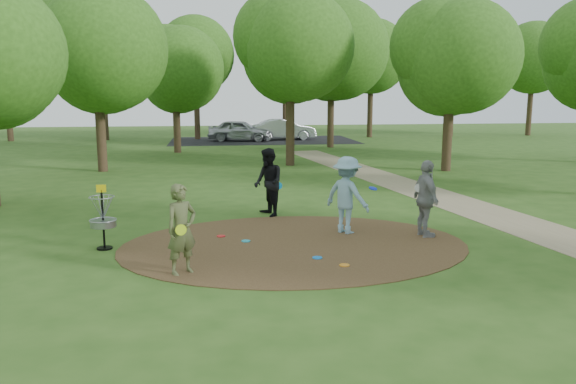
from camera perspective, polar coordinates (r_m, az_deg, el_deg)
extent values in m
plane|color=#2D5119|center=(13.62, 0.69, -5.44)|extent=(100.00, 100.00, 0.00)
cylinder|color=#47301C|center=(13.62, 0.69, -5.40)|extent=(8.40, 8.40, 0.02)
cube|color=#8C7A5B|center=(17.58, 21.13, -2.55)|extent=(7.55, 39.89, 0.01)
cube|color=black|center=(43.31, -2.56, 5.26)|extent=(14.00, 8.00, 0.01)
imported|color=#575E36|center=(11.51, -10.76, -3.76)|extent=(0.81, 0.75, 1.86)
cylinder|color=#D0F81B|center=(11.26, -10.82, -3.80)|extent=(0.22, 0.09, 0.22)
imported|color=#80AABF|center=(14.65, 6.01, -0.33)|extent=(1.41, 1.48, 2.02)
cylinder|color=#0D24E6|center=(14.78, 8.63, 0.36)|extent=(0.31, 0.31, 0.08)
imported|color=black|center=(16.63, -2.01, 0.98)|extent=(1.03, 1.17, 2.03)
cylinder|color=#0D9DE4|center=(16.72, -0.96, 0.64)|extent=(0.23, 0.10, 0.22)
imported|color=gray|center=(14.62, 13.84, -0.69)|extent=(0.58, 1.20, 1.98)
cylinder|color=silver|center=(14.56, 13.16, 0.39)|extent=(0.22, 0.07, 0.22)
cylinder|color=#18A5C1|center=(13.94, -4.30, -4.98)|extent=(0.22, 0.22, 0.02)
cylinder|color=#0E79EE|center=(12.56, 2.99, -6.68)|extent=(0.22, 0.22, 0.02)
cylinder|color=red|center=(14.47, -6.81, -4.46)|extent=(0.22, 0.22, 0.02)
imported|color=#AFB0B7|center=(42.71, -4.89, 6.25)|extent=(5.07, 2.99, 1.62)
imported|color=#ACB1B4|center=(43.67, -0.46, 6.37)|extent=(5.03, 2.19, 1.61)
cylinder|color=orange|center=(12.07, 5.75, -7.40)|extent=(0.22, 0.22, 0.02)
cylinder|color=black|center=(13.85, -18.27, -2.82)|extent=(0.05, 0.05, 1.35)
cylinder|color=black|center=(14.00, -18.12, -5.44)|extent=(0.36, 0.36, 0.04)
cylinder|color=gray|center=(13.86, -18.26, -3.04)|extent=(0.60, 0.60, 0.16)
torus|color=gray|center=(13.84, -18.28, -2.72)|extent=(0.63, 0.63, 0.03)
torus|color=gray|center=(13.74, -18.40, -0.48)|extent=(0.58, 0.58, 0.02)
cube|color=yellow|center=(13.70, -18.45, 0.34)|extent=(0.22, 0.02, 0.18)
cylinder|color=#332316|center=(27.51, -18.48, 5.94)|extent=(0.44, 0.44, 3.80)
sphere|color=#2C5516|center=(27.50, -18.89, 13.14)|extent=(5.67, 5.67, 5.67)
cylinder|color=#332316|center=(28.30, 0.22, 6.94)|extent=(0.44, 0.44, 4.18)
sphere|color=#2C5516|center=(28.33, 0.22, 14.16)|extent=(5.37, 5.37, 5.37)
cylinder|color=#332316|center=(27.33, 15.90, 5.85)|extent=(0.44, 0.44, 3.61)
sphere|color=#2C5516|center=(27.31, 16.24, 12.62)|extent=(5.18, 5.18, 5.18)
cylinder|color=#332316|center=(35.09, -11.23, 6.74)|extent=(0.44, 0.44, 3.42)
sphere|color=#2C5516|center=(35.06, -11.41, 11.81)|extent=(5.07, 5.07, 5.07)
cylinder|color=#332316|center=(37.85, 4.36, 7.86)|extent=(0.44, 0.44, 4.37)
sphere|color=#2C5516|center=(37.91, 4.44, 13.90)|extent=(6.57, 6.57, 6.57)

